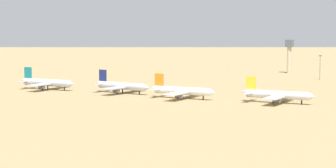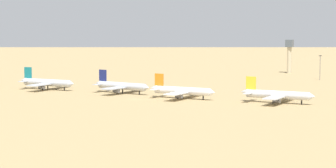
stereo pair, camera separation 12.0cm
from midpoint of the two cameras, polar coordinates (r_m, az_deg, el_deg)
name	(u,v)px [view 1 (the left image)]	position (r m, az deg, el deg)	size (l,w,h in m)	color
ground	(135,99)	(338.57, -2.79, -1.29)	(4000.00, 4000.00, 0.00)	tan
ridge_far_west	(175,25)	(1478.61, 0.57, 5.01)	(359.71, 343.14, 61.15)	slate
ridge_west	(277,18)	(1301.83, 9.15, 5.53)	(283.75, 248.33, 89.54)	slate
parked_jet_teal_2	(47,83)	(390.65, -10.16, 0.12)	(37.57, 31.49, 12.43)	silver
parked_jet_navy_3	(121,86)	(366.33, -3.94, -0.16)	(37.03, 31.49, 12.25)	silver
parked_jet_orange_4	(182,91)	(340.51, 1.15, -0.57)	(36.78, 30.90, 12.16)	white
parked_jet_yellow_5	(277,95)	(326.02, 9.12, -0.90)	(36.89, 30.90, 12.21)	silver
control_tower	(289,53)	(512.14, 10.14, 2.58)	(5.20, 5.20, 25.01)	#C6B793
light_pole_mid	(320,66)	(458.09, 12.64, 1.50)	(1.80, 0.50, 16.32)	#59595E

